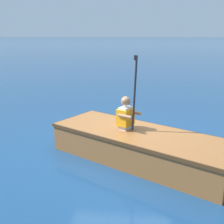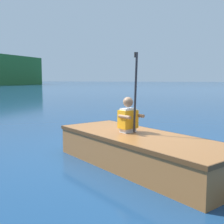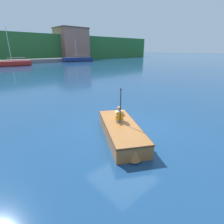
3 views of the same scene
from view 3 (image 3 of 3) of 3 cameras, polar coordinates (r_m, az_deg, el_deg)
The scene contains 6 objects.
ground_plane at distance 7.27m, azimuth 3.76°, elevation -5.52°, with size 300.00×300.00×0.00m, color navy.
waterfront_tower_far at distance 60.21m, azimuth -13.02°, elevation 20.88°, with size 8.92×7.69×9.28m.
moored_boat_dock_center_far at distance 39.56m, azimuth -29.38°, elevation 13.58°, with size 6.12×2.59×6.89m.
moored_boat_dock_east_inner at distance 48.46m, azimuth -11.09°, elevation 16.44°, with size 7.92×3.73×5.46m.
rowboat_foreground at distance 6.45m, azimuth 3.09°, elevation -6.11°, with size 2.62×3.37×0.52m.
person_paddler at distance 6.57m, azimuth 2.36°, elevation -0.83°, with size 0.44×0.44×1.31m.
Camera 3 is at (-4.75, -4.55, 3.12)m, focal length 28.00 mm.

